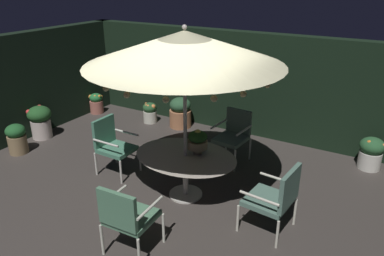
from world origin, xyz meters
The scene contains 15 objects.
ground_plane centered at (0.00, 0.00, -0.01)m, with size 8.51×6.79×0.02m, color #3D3733.
hedge_backdrop_rear centered at (0.00, 3.25, 1.11)m, with size 8.51×0.30×2.22m, color black.
patio_dining_table centered at (0.17, 0.29, 0.61)m, with size 1.66×1.27×0.72m.
patio_umbrella centered at (0.17, 0.29, 2.38)m, with size 2.84×2.84×2.70m.
centerpiece_planter centered at (0.30, 0.44, 0.95)m, with size 0.31×0.31×0.40m.
patio_chair_north centered at (0.32, 1.80, 0.56)m, with size 0.62×0.67×0.98m.
patio_chair_northeast centered at (-1.36, 0.30, 0.57)m, with size 0.62×0.57×1.01m.
patio_chair_east centered at (0.24, -1.24, 0.59)m, with size 0.63×0.62×1.00m.
patio_chair_southeast centered at (1.70, 0.13, 0.56)m, with size 0.68×0.70×1.01m.
potted_plant_back_left centered at (-3.73, 0.66, 0.40)m, with size 0.50×0.50×0.72m.
potted_plant_left_far centered at (-2.21, 2.58, 0.26)m, with size 0.34×0.34×0.49m.
potted_plant_right_far centered at (-3.80, 2.42, 0.27)m, with size 0.34×0.34×0.52m.
potted_plant_front_corner centered at (-3.52, -0.09, 0.32)m, with size 0.38×0.38×0.61m.
potted_plant_back_center centered at (2.63, 2.76, 0.32)m, with size 0.44×0.44×0.61m.
potted_plant_left_near centered at (-1.44, 2.72, 0.35)m, with size 0.51×0.51×0.71m.
Camera 1 is at (2.83, -4.07, 3.33)m, focal length 34.39 mm.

